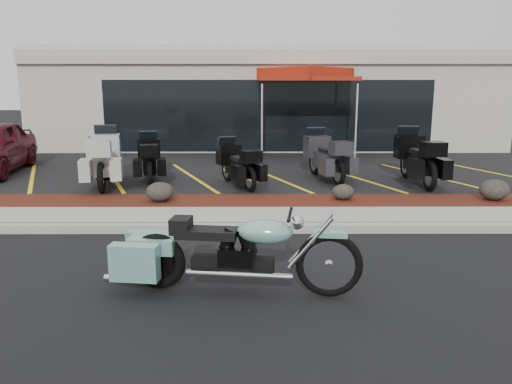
{
  "coord_description": "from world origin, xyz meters",
  "views": [
    {
      "loc": [
        -0.51,
        -7.86,
        2.64
      ],
      "look_at": [
        -0.48,
        1.2,
        0.68
      ],
      "focal_mm": 35.0,
      "sensor_mm": 36.0,
      "label": 1
    }
  ],
  "objects_px": {
    "hero_cruiser": "(329,255)",
    "traffic_cone": "(227,158)",
    "popup_canopy": "(305,76)",
    "touring_white": "(107,152)"
  },
  "relations": [
    {
      "from": "hero_cruiser",
      "to": "touring_white",
      "type": "height_order",
      "value": "touring_white"
    },
    {
      "from": "popup_canopy",
      "to": "touring_white",
      "type": "bearing_deg",
      "value": -161.29
    },
    {
      "from": "traffic_cone",
      "to": "popup_canopy",
      "type": "bearing_deg",
      "value": 39.01
    },
    {
      "from": "hero_cruiser",
      "to": "popup_canopy",
      "type": "height_order",
      "value": "popup_canopy"
    },
    {
      "from": "hero_cruiser",
      "to": "touring_white",
      "type": "bearing_deg",
      "value": 131.19
    },
    {
      "from": "traffic_cone",
      "to": "popup_canopy",
      "type": "xyz_separation_m",
      "value": [
        2.63,
        2.13,
        2.57
      ]
    },
    {
      "from": "touring_white",
      "to": "popup_canopy",
      "type": "relative_size",
      "value": 0.6
    },
    {
      "from": "touring_white",
      "to": "traffic_cone",
      "type": "distance_m",
      "value": 3.97
    },
    {
      "from": "hero_cruiser",
      "to": "traffic_cone",
      "type": "xyz_separation_m",
      "value": [
        -1.79,
        9.72,
        -0.2
      ]
    },
    {
      "from": "touring_white",
      "to": "traffic_cone",
      "type": "xyz_separation_m",
      "value": [
        3.05,
        2.49,
        -0.53
      ]
    }
  ]
}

